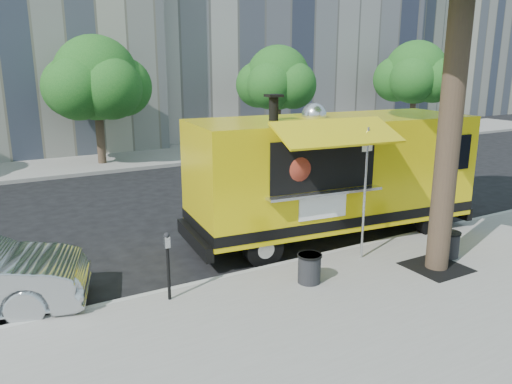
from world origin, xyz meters
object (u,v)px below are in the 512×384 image
(trash_bin_left, at_px, (309,267))
(far_tree_c, at_px, (278,78))
(food_truck, at_px, (331,173))
(far_tree_b, at_px, (96,78))
(sign_post, at_px, (365,186))
(far_tree_d, at_px, (416,72))
(parking_meter, at_px, (168,258))
(trash_bin_right, at_px, (449,244))

(trash_bin_left, bearing_deg, far_tree_c, 60.22)
(food_truck, xyz_separation_m, trash_bin_left, (-2.23, -2.21, -1.29))
(far_tree_c, height_order, food_truck, far_tree_c)
(food_truck, height_order, trash_bin_left, food_truck)
(far_tree_b, relative_size, sign_post, 1.83)
(far_tree_d, height_order, parking_meter, far_tree_d)
(far_tree_b, distance_m, trash_bin_left, 15.14)
(far_tree_b, relative_size, far_tree_c, 1.06)
(far_tree_c, bearing_deg, far_tree_b, 178.09)
(trash_bin_left, bearing_deg, far_tree_b, 92.86)
(far_tree_c, relative_size, parking_meter, 3.90)
(far_tree_d, height_order, sign_post, far_tree_d)
(far_tree_b, relative_size, far_tree_d, 0.97)
(far_tree_c, bearing_deg, trash_bin_right, -107.39)
(far_tree_c, xyz_separation_m, food_truck, (-6.04, -12.23, -1.95))
(far_tree_d, distance_m, trash_bin_right, 21.32)
(sign_post, height_order, food_truck, food_truck)
(far_tree_b, distance_m, food_truck, 13.04)
(food_truck, height_order, trash_bin_right, food_truck)
(far_tree_c, bearing_deg, trash_bin_left, -119.78)
(far_tree_d, relative_size, parking_meter, 4.23)
(food_truck, bearing_deg, far_tree_b, 109.28)
(far_tree_d, xyz_separation_m, parking_meter, (-21.00, -13.95, -2.91))
(far_tree_d, bearing_deg, food_truck, -142.23)
(parking_meter, height_order, trash_bin_left, parking_meter)
(far_tree_b, bearing_deg, far_tree_c, -1.91)
(food_truck, bearing_deg, parking_meter, -156.97)
(far_tree_d, height_order, trash_bin_left, far_tree_d)
(far_tree_d, bearing_deg, trash_bin_left, -141.29)
(trash_bin_left, height_order, trash_bin_right, trash_bin_left)
(food_truck, bearing_deg, trash_bin_left, -129.20)
(sign_post, xyz_separation_m, trash_bin_right, (1.79, -0.94, -1.38))
(parking_meter, distance_m, trash_bin_right, 6.46)
(trash_bin_left, bearing_deg, food_truck, 44.82)
(far_tree_b, relative_size, parking_meter, 4.12)
(trash_bin_left, relative_size, trash_bin_right, 1.02)
(trash_bin_right, bearing_deg, far_tree_c, 72.61)
(far_tree_c, relative_size, sign_post, 1.74)
(sign_post, distance_m, trash_bin_left, 2.33)
(far_tree_c, xyz_separation_m, sign_post, (-6.45, -13.95, -1.87))
(food_truck, bearing_deg, far_tree_d, 43.75)
(far_tree_c, distance_m, far_tree_d, 10.00)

